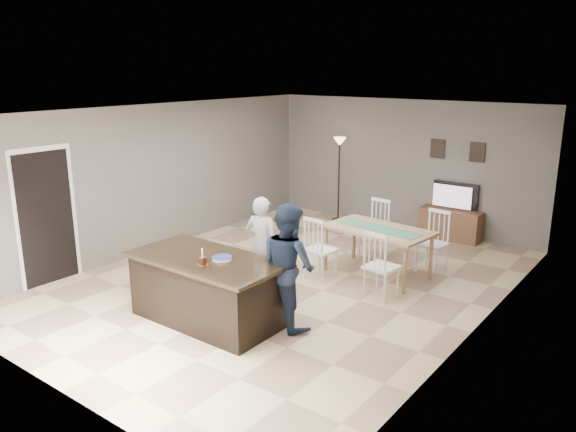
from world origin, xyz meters
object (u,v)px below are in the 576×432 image
Objects in this scene: tv_console at (450,224)px; birthday_cake at (203,261)px; woman at (262,245)px; floor_lamp at (339,157)px; dining_table at (378,236)px; television at (453,196)px; kitchen_island at (207,289)px; plate_stack at (222,258)px; man at (288,266)px.

birthday_cake reaches higher than tv_console.
tv_console is 4.54m from woman.
birthday_cake is at bearing 89.04° from woman.
floor_lamp reaches higher than woman.
dining_table is (1.06, 1.68, -0.08)m from woman.
birthday_cake is at bearing 79.96° from television.
woman is at bearing 73.97° from television.
television is at bearing 91.67° from dining_table.
floor_lamp reaches higher than kitchen_island.
kitchen_island is 3.09m from dining_table.
television is 5.95m from birthday_cake.
floor_lamp reaches higher than television.
dining_table is 1.12× the size of floor_lamp.
plate_stack is 0.14× the size of floor_lamp.
man reaches higher than tv_console.
woman is 4.40m from floor_lamp.
man reaches higher than plate_stack.
tv_console is 0.57m from television.
man is 0.90× the size of floor_lamp.
tv_console is 5.49× the size of birthday_cake.
man reaches higher than woman.
woman is at bearing -16.95° from man.
birthday_cake is at bearing -75.25° from floor_lamp.
plate_stack reaches higher than kitchen_island.
floor_lamp reaches higher than plate_stack.
television is 5.10m from man.
kitchen_island is 8.08× the size of plate_stack.
floor_lamp is at bearing -47.92° from man.
tv_console is 5.05m from man.
dining_table is at bearing -46.99° from floor_lamp.
floor_lamp is (-1.25, 4.16, 0.70)m from woman.
floor_lamp is (-2.52, -0.18, 1.14)m from tv_console.
kitchen_island is 9.83× the size of birthday_cake.
birthday_cake is at bearing -100.16° from tv_console.
woman is 5.61× the size of plate_stack.
woman is at bearing 103.99° from plate_stack.
television is at bearing 80.10° from plate_stack.
plate_stack is at bearing 15.19° from kitchen_island.
kitchen_island is at bearing 47.08° from man.
kitchen_island is 1.44× the size of woman.
television is 0.55× the size of man.
dining_table is at bearing -132.10° from woman.
woman is 1.49m from birthday_cake.
woman is 1.23m from man.
birthday_cake is (0.23, -1.46, 0.21)m from woman.
tv_console is at bearing -75.84° from man.
plate_stack is (-0.97, -5.51, 0.62)m from tv_console.
woman is (-0.07, 1.23, 0.29)m from kitchen_island.
plate_stack is at bearing -73.86° from floor_lamp.
television reaches higher than tv_console.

